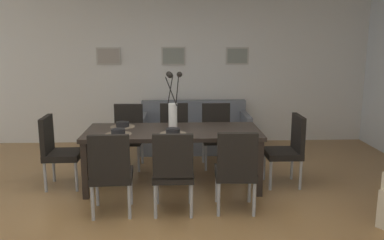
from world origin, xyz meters
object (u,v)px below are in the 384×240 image
at_px(dining_chair_far_left, 173,169).
at_px(potted_plant, 98,143).
at_px(dining_chair_mid_right, 217,132).
at_px(framed_picture_center, 173,56).
at_px(bowl_far_left, 173,131).
at_px(dining_chair_head_east, 289,147).
at_px(framed_picture_left, 109,56).
at_px(dining_chair_mid_left, 236,168).
at_px(centerpiece_vase, 173,108).
at_px(framed_picture_right, 237,56).
at_px(dining_chair_head_west, 57,148).
at_px(dining_table, 173,135).
at_px(dining_chair_near_left, 111,170).
at_px(bowl_near_left, 118,131).
at_px(bowl_near_right, 123,124).
at_px(sofa, 194,133).
at_px(dining_chair_near_right, 128,133).
at_px(dining_chair_far_right, 175,132).

relative_size(dining_chair_far_left, potted_plant, 1.37).
relative_size(dining_chair_mid_right, framed_picture_center, 2.18).
bearing_deg(dining_chair_mid_right, bowl_far_left, -121.53).
xyz_separation_m(dining_chair_head_east, framed_picture_left, (-2.63, 2.25, 1.06)).
relative_size(dining_chair_mid_left, centerpiece_vase, 1.25).
xyz_separation_m(dining_chair_mid_left, framed_picture_right, (0.46, 3.07, 1.06)).
distance_m(dining_chair_head_west, framed_picture_right, 3.58).
relative_size(centerpiece_vase, framed_picture_left, 1.71).
height_order(dining_table, dining_chair_head_east, dining_chair_head_east).
height_order(dining_chair_near_left, bowl_near_left, dining_chair_near_left).
xyz_separation_m(dining_chair_far_left, dining_chair_head_east, (1.48, 0.83, 0.00)).
bearing_deg(bowl_far_left, dining_chair_head_west, 171.10).
bearing_deg(dining_chair_head_west, bowl_near_right, 12.12).
bearing_deg(sofa, dining_chair_head_east, -57.36).
xyz_separation_m(centerpiece_vase, framed_picture_right, (1.14, 2.23, 0.54)).
bearing_deg(framed_picture_center, centerpiece_vase, -89.98).
bearing_deg(bowl_near_right, sofa, 56.83).
bearing_deg(bowl_near_left, dining_chair_mid_left, -25.12).
bearing_deg(dining_table, framed_picture_center, 90.00).
relative_size(dining_chair_far_left, centerpiece_vase, 1.25).
distance_m(dining_chair_near_left, dining_chair_head_east, 2.30).
relative_size(dining_chair_near_right, potted_plant, 1.37).
xyz_separation_m(dining_table, bowl_far_left, (0.00, -0.20, 0.11)).
relative_size(dining_chair_near_right, bowl_near_left, 5.41).
distance_m(dining_chair_head_east, bowl_far_left, 1.52).
xyz_separation_m(centerpiece_vase, bowl_near_left, (-0.66, -0.20, -0.24)).
distance_m(dining_chair_mid_right, bowl_near_right, 1.48).
relative_size(bowl_near_right, framed_picture_right, 0.42).
xyz_separation_m(bowl_near_left, bowl_near_right, (0.00, 0.41, 0.00)).
bearing_deg(bowl_near_right, dining_chair_head_east, -5.96).
height_order(dining_chair_mid_right, potted_plant, dining_chair_mid_right).
xyz_separation_m(centerpiece_vase, potted_plant, (-1.10, 0.78, -0.65)).
relative_size(dining_chair_far_right, centerpiece_vase, 1.25).
relative_size(bowl_far_left, potted_plant, 0.25).
bearing_deg(framed_picture_right, dining_chair_far_left, -110.17).
height_order(sofa, framed_picture_right, framed_picture_right).
bearing_deg(dining_chair_far_left, framed_picture_center, 90.11).
distance_m(bowl_far_left, framed_picture_center, 2.56).
distance_m(dining_chair_far_right, potted_plant, 1.13).
distance_m(dining_chair_near_right, framed_picture_right, 2.52).
height_order(dining_chair_near_left, framed_picture_right, framed_picture_right).
height_order(dining_chair_far_left, centerpiece_vase, centerpiece_vase).
height_order(dining_chair_mid_left, dining_chair_head_west, same).
bearing_deg(bowl_far_left, dining_chair_near_left, -134.94).
xyz_separation_m(framed_picture_center, framed_picture_right, (1.14, 0.00, -0.00)).
bearing_deg(centerpiece_vase, framed_picture_center, 90.02).
bearing_deg(framed_picture_right, dining_chair_head_east, -81.24).
bearing_deg(framed_picture_center, dining_chair_mid_left, -77.45).
bearing_deg(framed_picture_left, framed_picture_right, 0.00).
height_order(dining_chair_far_left, dining_chair_head_west, same).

